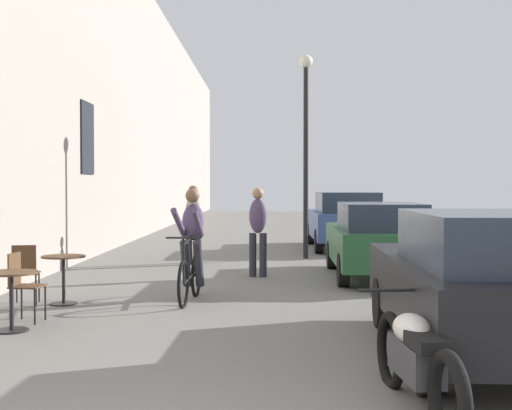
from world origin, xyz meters
TOP-DOWN VIEW (x-y plane):
  - building_facade_left at (-3.45, 14.00)m, footprint 0.54×68.00m
  - cafe_table_mid at (-2.00, 4.82)m, footprint 0.64×0.64m
  - cafe_chair_mid_toward_street at (-2.08, 5.40)m, footprint 0.41×0.41m
  - cafe_table_far at (-1.94, 6.73)m, footprint 0.64×0.64m
  - cafe_chair_far_toward_street at (-2.48, 6.65)m, footprint 0.44×0.44m
  - cyclist_on_bicycle at (-0.09, 7.13)m, footprint 0.52×1.76m
  - pedestrian_near at (0.89, 9.88)m, footprint 0.36×0.27m
  - pedestrian_mid at (-0.57, 11.92)m, footprint 0.37×0.29m
  - street_lamp at (2.00, 13.29)m, footprint 0.32×0.32m
  - parked_car_nearest at (3.25, 3.59)m, footprint 1.88×4.26m
  - parked_car_second at (3.17, 9.75)m, footprint 1.76×4.06m
  - parked_car_third at (3.23, 15.82)m, footprint 1.90×4.45m
  - parked_motorcycle at (2.23, 1.92)m, footprint 0.62×2.14m

SIDE VIEW (x-z plane):
  - parked_motorcycle at x=2.23m, z-range -0.05..0.86m
  - cafe_chair_mid_toward_street at x=-2.08m, z-range 0.07..0.96m
  - cafe_chair_far_toward_street at x=-2.48m, z-range 0.07..0.96m
  - cafe_table_mid at x=-2.00m, z-range 0.16..0.88m
  - cafe_table_far at x=-1.94m, z-range 0.16..0.88m
  - parked_car_second at x=3.17m, z-range 0.03..1.46m
  - parked_car_nearest at x=3.25m, z-range 0.03..1.53m
  - cyclist_on_bicycle at x=-0.09m, z-range -0.06..1.68m
  - parked_car_third at x=3.23m, z-range 0.03..1.61m
  - pedestrian_near at x=0.89m, z-range 0.11..1.83m
  - pedestrian_mid at x=-0.57m, z-range 0.11..1.87m
  - street_lamp at x=2.00m, z-range 0.66..5.56m
  - building_facade_left at x=-3.45m, z-range 0.00..8.81m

